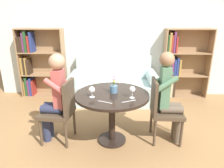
% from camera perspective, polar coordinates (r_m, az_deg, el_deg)
% --- Properties ---
extents(ground_plane, '(16.00, 16.00, 0.00)m').
position_cam_1_polar(ground_plane, '(3.01, -0.02, -15.78)').
color(ground_plane, olive).
extents(back_wall, '(5.20, 0.05, 2.70)m').
position_cam_1_polar(back_wall, '(4.43, 0.52, 13.99)').
color(back_wall, silver).
rests_on(back_wall, ground_plane).
extents(round_table, '(1.00, 1.00, 0.72)m').
position_cam_1_polar(round_table, '(2.72, -0.02, -5.40)').
color(round_table, black).
rests_on(round_table, ground_plane).
extents(couch, '(1.82, 0.80, 0.92)m').
position_cam_1_polar(couch, '(4.22, 0.41, -0.68)').
color(couch, '#A8C1C1').
rests_on(couch, ground_plane).
extents(bookshelf_left, '(0.97, 0.28, 1.48)m').
position_cam_1_polar(bookshelf_left, '(4.70, -20.66, 5.67)').
color(bookshelf_left, '#93704C').
rests_on(bookshelf_left, ground_plane).
extents(bookshelf_right, '(0.97, 0.28, 1.48)m').
position_cam_1_polar(bookshelf_right, '(4.58, 18.53, 5.02)').
color(bookshelf_right, '#93704C').
rests_on(bookshelf_right, ground_plane).
extents(chair_left, '(0.47, 0.47, 0.90)m').
position_cam_1_polar(chair_left, '(2.86, -14.19, -6.89)').
color(chair_left, '#473828').
rests_on(chair_left, ground_plane).
extents(chair_right, '(0.43, 0.43, 0.90)m').
position_cam_1_polar(chair_right, '(2.88, 14.03, -6.66)').
color(chair_right, '#473828').
rests_on(chair_right, ground_plane).
extents(person_left, '(0.44, 0.37, 1.26)m').
position_cam_1_polar(person_left, '(2.83, -16.07, -3.32)').
color(person_left, '#282D47').
rests_on(person_left, ground_plane).
extents(person_right, '(0.42, 0.35, 1.28)m').
position_cam_1_polar(person_right, '(2.83, 16.07, -3.40)').
color(person_right, brown).
rests_on(person_right, ground_plane).
extents(wine_glass_left, '(0.08, 0.08, 0.14)m').
position_cam_1_polar(wine_glass_left, '(2.53, -5.78, -1.72)').
color(wine_glass_left, white).
rests_on(wine_glass_left, round_table).
extents(wine_glass_right, '(0.08, 0.08, 0.15)m').
position_cam_1_polar(wine_glass_right, '(2.51, 5.83, -1.65)').
color(wine_glass_right, white).
rests_on(wine_glass_right, round_table).
extents(flower_vase, '(0.10, 0.10, 0.24)m').
position_cam_1_polar(flower_vase, '(2.69, 0.48, -0.91)').
color(flower_vase, slate).
rests_on(flower_vase, round_table).
extents(knife_left_setting, '(0.18, 0.09, 0.00)m').
position_cam_1_polar(knife_left_setting, '(2.41, -2.03, -5.16)').
color(knife_left_setting, silver).
rests_on(knife_left_setting, round_table).
extents(fork_left_setting, '(0.18, 0.09, 0.00)m').
position_cam_1_polar(fork_left_setting, '(2.44, 4.80, -4.92)').
color(fork_left_setting, silver).
rests_on(fork_left_setting, round_table).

